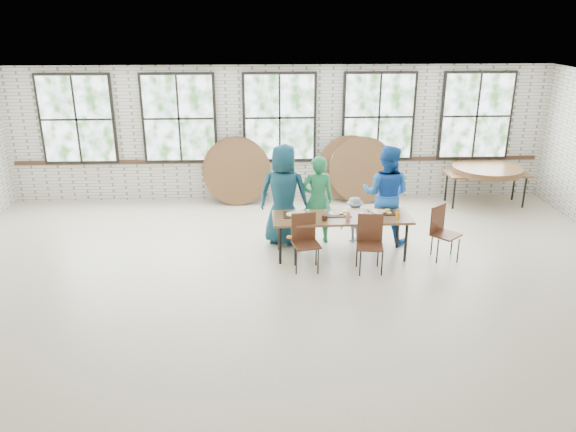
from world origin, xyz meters
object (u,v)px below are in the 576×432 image
(dining_table, at_px, (342,219))
(chair_near_left, at_px, (305,237))
(chair_near_right, at_px, (370,238))
(storage_table, at_px, (486,175))

(dining_table, xyz_separation_m, chair_near_left, (-0.67, -0.47, -0.13))
(chair_near_left, distance_m, chair_near_right, 1.08)
(dining_table, xyz_separation_m, chair_near_right, (0.40, -0.57, -0.13))
(chair_near_right, bearing_deg, storage_table, 52.58)
(chair_near_left, relative_size, chair_near_right, 1.00)
(dining_table, relative_size, storage_table, 1.34)
(storage_table, bearing_deg, chair_near_left, -144.18)
(dining_table, bearing_deg, chair_near_right, -55.96)
(chair_near_left, height_order, storage_table, chair_near_left)
(dining_table, height_order, storage_table, same)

